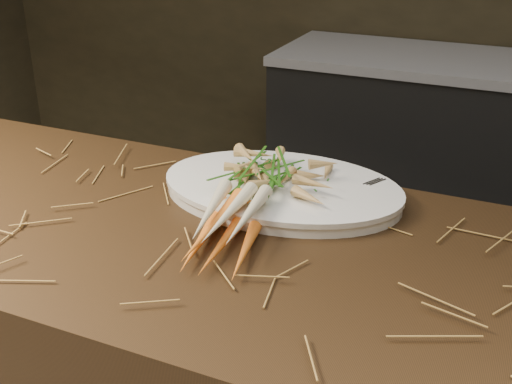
% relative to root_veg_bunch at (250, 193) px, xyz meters
% --- Properties ---
extents(back_counter, '(1.82, 0.62, 0.84)m').
position_rel_root_veg_bunch_xyz_m(back_counter, '(0.31, 1.77, -0.52)').
color(back_counter, black).
rests_on(back_counter, ground).
extents(straw_bedding, '(1.40, 0.60, 0.02)m').
position_rel_root_veg_bunch_xyz_m(straw_bedding, '(0.01, -0.11, -0.03)').
color(straw_bedding, olive).
rests_on(straw_bedding, main_counter).
extents(root_veg_bunch, '(0.20, 0.49, 0.09)m').
position_rel_root_veg_bunch_xyz_m(root_veg_bunch, '(0.00, 0.00, 0.00)').
color(root_veg_bunch, orange).
rests_on(root_veg_bunch, main_counter).
extents(serving_platter, '(0.52, 0.36, 0.03)m').
position_rel_root_veg_bunch_xyz_m(serving_platter, '(0.03, 0.09, -0.03)').
color(serving_platter, white).
rests_on(serving_platter, main_counter).
extents(roasted_veg_heap, '(0.26, 0.19, 0.06)m').
position_rel_root_veg_bunch_xyz_m(roasted_veg_heap, '(0.03, 0.09, 0.01)').
color(roasted_veg_heap, '#A0793E').
rests_on(roasted_veg_heap, serving_platter).
extents(serving_fork, '(0.10, 0.18, 0.00)m').
position_rel_root_veg_bunch_xyz_m(serving_fork, '(0.21, 0.08, -0.01)').
color(serving_fork, silver).
rests_on(serving_fork, serving_platter).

